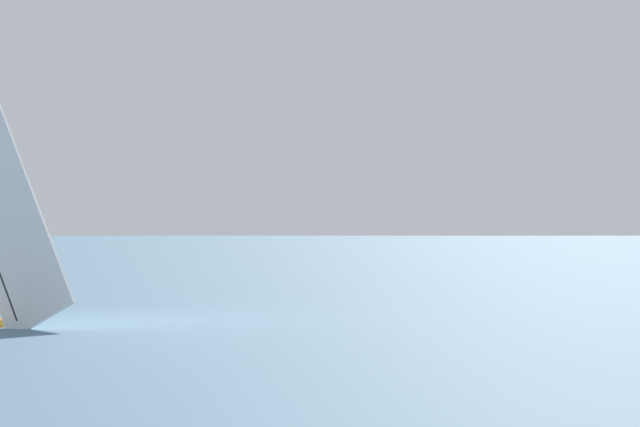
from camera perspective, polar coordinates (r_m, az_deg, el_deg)
name	(u,v)px	position (r m, az deg, el deg)	size (l,w,h in m)	color
ground_plane	(111,320)	(20.39, -9.67, -4.88)	(4000.00, 4000.00, 0.00)	#476B84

